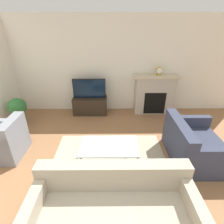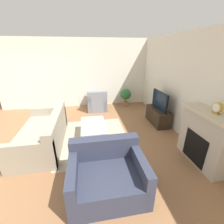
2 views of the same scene
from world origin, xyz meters
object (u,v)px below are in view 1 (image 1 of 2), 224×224
object	(u,v)px
couch_sectional	(114,216)
couch_loveseat	(193,146)
tv	(89,88)
armchair_by_window	(3,143)
mantel_clock	(159,71)
potted_plant	(18,108)
coffee_table	(109,147)

from	to	relation	value
couch_sectional	couch_loveseat	xyz separation A→B (m)	(1.60, 1.38, 0.01)
tv	couch_loveseat	xyz separation A→B (m)	(2.24, -1.99, -0.50)
armchair_by_window	mantel_clock	size ratio (longest dim) A/B	3.80
armchair_by_window	potted_plant	xyz separation A→B (m)	(-0.25, 1.26, 0.17)
tv	coffee_table	size ratio (longest dim) A/B	0.87
coffee_table	mantel_clock	xyz separation A→B (m)	(1.38, 2.22, 0.88)
tv	couch_loveseat	world-z (taller)	tv
couch_loveseat	coffee_table	world-z (taller)	couch_loveseat
couch_loveseat	coffee_table	size ratio (longest dim) A/B	1.15
potted_plant	mantel_clock	bearing A→B (deg)	10.56
couch_sectional	couch_loveseat	world-z (taller)	same
mantel_clock	couch_loveseat	bearing A→B (deg)	-82.39
couch_loveseat	mantel_clock	bearing A→B (deg)	7.61
tv	mantel_clock	size ratio (longest dim) A/B	4.16
couch_sectional	potted_plant	bearing A→B (deg)	131.75
coffee_table	potted_plant	world-z (taller)	potted_plant
couch_sectional	armchair_by_window	size ratio (longest dim) A/B	2.41
coffee_table	mantel_clock	world-z (taller)	mantel_clock
armchair_by_window	mantel_clock	distance (m)	4.16
couch_loveseat	couch_sectional	bearing A→B (deg)	130.80
couch_sectional	mantel_clock	xyz separation A→B (m)	(1.32, 3.47, 0.98)
armchair_by_window	potted_plant	bearing A→B (deg)	-168.38
couch_loveseat	mantel_clock	world-z (taller)	mantel_clock
tv	potted_plant	world-z (taller)	tv
armchair_by_window	mantel_clock	world-z (taller)	mantel_clock
armchair_by_window	potted_plant	size ratio (longest dim) A/B	1.15
tv	mantel_clock	world-z (taller)	mantel_clock
couch_loveseat	mantel_clock	size ratio (longest dim) A/B	5.51
couch_loveseat	coffee_table	distance (m)	1.67
tv	couch_loveseat	bearing A→B (deg)	-41.66
couch_sectional	potted_plant	distance (m)	3.71
couch_loveseat	potted_plant	bearing A→B (deg)	71.21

